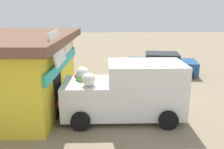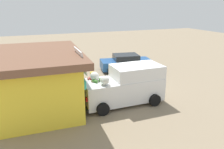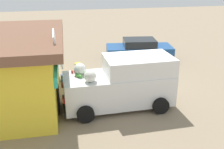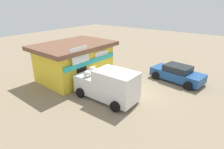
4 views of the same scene
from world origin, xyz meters
TOP-DOWN VIEW (x-y plane):
  - ground_plane at (0.00, 0.00)m, footprint 60.00×60.00m
  - storefront_bar at (-0.33, 5.06)m, footprint 6.28×4.71m
  - delivery_van at (-1.58, 0.68)m, footprint 2.10×4.53m
  - parked_sedan at (4.12, -1.98)m, footprint 2.60×4.31m
  - vendor_standing at (-0.97, 2.35)m, footprint 0.40×0.56m
  - customer_bending at (-1.76, 2.52)m, footprint 0.81×0.63m
  - unloaded_banana_pile at (-1.55, 3.87)m, footprint 0.86×0.75m
  - paint_bucket at (1.55, 2.86)m, footprint 0.33×0.33m

SIDE VIEW (x-z plane):
  - ground_plane at x=0.00m, z-range 0.00..0.00m
  - paint_bucket at x=1.55m, z-range 0.00..0.36m
  - unloaded_banana_pile at x=-1.55m, z-range -0.01..0.39m
  - parked_sedan at x=4.12m, z-range -0.03..1.28m
  - customer_bending at x=-1.76m, z-range 0.17..1.62m
  - vendor_standing at x=-0.97m, z-range 0.14..1.90m
  - delivery_van at x=-1.58m, z-range -0.56..2.61m
  - storefront_bar at x=-0.33m, z-range 0.05..2.97m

